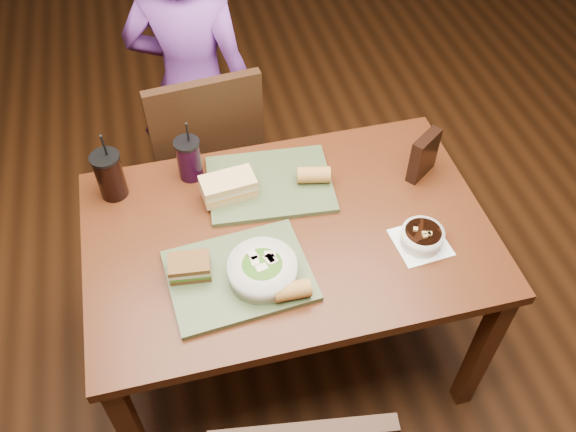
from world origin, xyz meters
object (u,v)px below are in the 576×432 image
(chip_bag, at_px, (424,155))
(sandwich_far, at_px, (228,187))
(tray_near, at_px, (239,276))
(chair_far, at_px, (209,155))
(diner, at_px, (193,88))
(salad_bowl, at_px, (262,269))
(soup_bowl, at_px, (422,237))
(baguette_far, at_px, (314,175))
(sandwich_near, at_px, (190,267))
(cup_berry, at_px, (189,159))
(tray_far, at_px, (270,184))
(baguette_near, at_px, (292,290))
(dining_table, at_px, (288,248))
(cup_cola, at_px, (110,175))

(chip_bag, bearing_deg, sandwich_far, 140.27)
(tray_near, relative_size, sandwich_far, 2.24)
(chair_far, relative_size, diner, 0.69)
(diner, bearing_deg, tray_near, 109.40)
(salad_bowl, distance_m, soup_bowl, 0.52)
(chair_far, relative_size, sandwich_far, 5.22)
(tray_near, height_order, baguette_far, baguette_far)
(sandwich_near, bearing_deg, tray_near, -15.55)
(sandwich_near, distance_m, baguette_far, 0.54)
(soup_bowl, distance_m, cup_berry, 0.82)
(baguette_far, bearing_deg, chip_bag, -5.71)
(tray_far, bearing_deg, baguette_far, -11.25)
(baguette_near, relative_size, baguette_far, 0.95)
(sandwich_far, distance_m, cup_berry, 0.18)
(diner, xyz_separation_m, sandwich_far, (0.03, -0.69, 0.09))
(dining_table, xyz_separation_m, baguette_far, (0.13, 0.18, 0.14))
(tray_near, relative_size, chip_bag, 2.48)
(dining_table, height_order, soup_bowl, soup_bowl)
(sandwich_near, bearing_deg, soup_bowl, -3.72)
(tray_near, height_order, chip_bag, chip_bag)
(soup_bowl, height_order, sandwich_near, sandwich_near)
(tray_near, bearing_deg, tray_far, 63.59)
(diner, relative_size, soup_bowl, 8.09)
(salad_bowl, distance_m, baguette_near, 0.11)
(cup_cola, bearing_deg, tray_far, -10.20)
(diner, relative_size, baguette_near, 13.30)
(chair_far, xyz_separation_m, sandwich_near, (-0.15, -0.74, 0.25))
(tray_far, bearing_deg, sandwich_near, -135.14)
(salad_bowl, bearing_deg, baguette_far, 53.92)
(baguette_near, distance_m, chip_bag, 0.69)
(chip_bag, bearing_deg, diner, 97.90)
(tray_far, height_order, salad_bowl, salad_bowl)
(tray_far, xyz_separation_m, cup_cola, (-0.52, 0.09, 0.08))
(chair_far, height_order, tray_far, chair_far)
(tray_near, distance_m, chip_bag, 0.76)
(cup_cola, bearing_deg, sandwich_far, -17.03)
(dining_table, bearing_deg, sandwich_near, -162.14)
(tray_far, bearing_deg, baguette_near, -94.92)
(soup_bowl, bearing_deg, tray_far, 138.35)
(dining_table, height_order, sandwich_far, sandwich_far)
(sandwich_far, height_order, baguette_far, sandwich_far)
(baguette_far, height_order, cup_cola, cup_cola)
(dining_table, relative_size, tray_far, 3.10)
(soup_bowl, bearing_deg, sandwich_far, 148.33)
(chair_far, relative_size, chip_bag, 5.79)
(cup_cola, bearing_deg, dining_table, -29.68)
(soup_bowl, distance_m, baguette_near, 0.46)
(sandwich_far, bearing_deg, tray_far, 8.19)
(dining_table, xyz_separation_m, cup_berry, (-0.27, 0.33, 0.17))
(salad_bowl, bearing_deg, cup_berry, 106.37)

